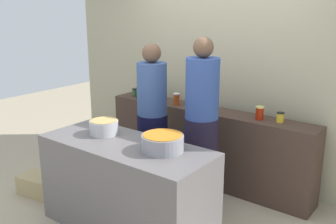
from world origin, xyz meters
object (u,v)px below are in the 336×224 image
preserve_jar_3 (154,96)px  cook_with_tongs (152,127)px  preserve_jar_4 (176,99)px  preserve_jar_5 (192,100)px  preserve_jar_7 (260,113)px  preserve_jar_8 (280,117)px  bread_crate (39,185)px  preserve_jar_6 (201,104)px  preserve_jar_1 (139,92)px  preserve_jar_2 (146,94)px  cooking_pot_center (163,143)px  cooking_pot_left (104,127)px  preserve_jar_0 (135,92)px  cook_in_cap (201,134)px

preserve_jar_3 → cook_with_tongs: size_ratio=0.08×
preserve_jar_4 → cook_with_tongs: (0.09, -0.57, -0.20)m
preserve_jar_5 → preserve_jar_7: bearing=-4.5°
preserve_jar_8 → bread_crate: (-2.23, -1.52, -0.86)m
preserve_jar_5 → preserve_jar_6: bearing=-25.1°
preserve_jar_1 → bread_crate: 1.72m
preserve_jar_2 → cooking_pot_center: 1.86m
preserve_jar_6 → cooking_pot_center: 1.38m
preserve_jar_3 → bread_crate: 1.77m
preserve_jar_3 → cooking_pot_left: (0.40, -1.26, -0.03)m
preserve_jar_1 → cooking_pot_left: 1.45m
preserve_jar_0 → preserve_jar_7: bearing=-0.2°
preserve_jar_3 → preserve_jar_6: size_ratio=1.12×
preserve_jar_5 → preserve_jar_7: preserve_jar_7 is taller
cooking_pot_center → preserve_jar_2: bearing=135.2°
cooking_pot_center → cook_with_tongs: size_ratio=0.22×
preserve_jar_5 → cooking_pot_left: preserve_jar_5 is taller
cooking_pot_center → bread_crate: size_ratio=0.86×
preserve_jar_1 → preserve_jar_4: bearing=-1.2°
cooking_pot_left → preserve_jar_8: bearing=47.1°
preserve_jar_6 → preserve_jar_8: 0.98m
bread_crate → preserve_jar_3: bearing=68.2°
preserve_jar_0 → bread_crate: preserve_jar_0 is taller
preserve_jar_7 → preserve_jar_6: bearing=-179.5°
bread_crate → preserve_jar_0: bearing=82.7°
preserve_jar_4 → cooking_pot_center: (0.78, -1.27, -0.03)m
preserve_jar_0 → cooking_pot_left: cooking_pot_left is taller
preserve_jar_1 → cook_in_cap: size_ratio=0.07×
preserve_jar_0 → preserve_jar_6: (1.07, -0.01, 0.01)m
cook_with_tongs → preserve_jar_7: bearing=31.6°
preserve_jar_0 → preserve_jar_5: 0.90m
preserve_jar_1 → cook_with_tongs: cook_with_tongs is taller
preserve_jar_5 → preserve_jar_6: preserve_jar_5 is taller
cook_in_cap → preserve_jar_4: bearing=143.2°
preserve_jar_2 → bread_crate: bearing=-104.7°
preserve_jar_8 → cooking_pot_left: (-1.26, -1.35, -0.01)m
cooking_pot_left → cook_in_cap: cook_in_cap is taller
bread_crate → cooking_pot_center: bearing=5.4°
preserve_jar_4 → preserve_jar_6: bearing=6.5°
preserve_jar_0 → preserve_jar_4: size_ratio=0.68×
preserve_jar_4 → preserve_jar_5: (0.16, 0.12, -0.01)m
preserve_jar_7 → cooking_pot_left: preserve_jar_7 is taller
preserve_jar_7 → cook_with_tongs: cook_with_tongs is taller
preserve_jar_7 → cook_in_cap: size_ratio=0.08×
cook_with_tongs → cooking_pot_center: bearing=-44.9°
cooking_pot_center → bread_crate: 1.92m
preserve_jar_1 → preserve_jar_3: preserve_jar_3 is taller
bread_crate → preserve_jar_1: bearing=78.7°
preserve_jar_2 → cook_in_cap: size_ratio=0.06×
cook_with_tongs → bread_crate: (-1.01, -0.86, -0.68)m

